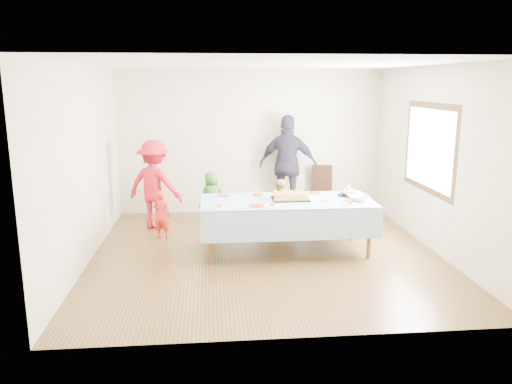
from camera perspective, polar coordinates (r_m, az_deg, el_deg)
ground at (r=7.39m, az=1.10°, el=-7.01°), size 5.00×5.00×0.00m
room_walls at (r=7.01m, az=1.59°, el=6.79°), size 5.04×5.04×2.72m
party_table at (r=7.30m, az=3.54°, el=-1.35°), size 2.50×1.10×0.78m
birthday_cake at (r=7.32m, az=3.92°, el=-0.50°), size 0.54×0.41×0.09m
rolls_tray at (r=7.67m, az=10.55°, el=-0.13°), size 0.32×0.32×0.10m
punch_bowl at (r=7.38m, az=11.64°, el=-0.68°), size 0.31×0.31×0.08m
party_hat at (r=7.93m, az=10.49°, el=0.59°), size 0.10×0.10×0.17m
fork_pile at (r=7.26m, az=7.97°, el=-0.79°), size 0.24×0.18×0.07m
plate_red_far_a at (r=7.55m, az=-3.80°, el=-0.41°), size 0.18×0.18×0.01m
plate_red_far_b at (r=7.58m, az=0.18°, el=-0.32°), size 0.16×0.16×0.01m
plate_red_far_c at (r=7.67m, az=3.91°, el=-0.20°), size 0.16×0.16×0.01m
plate_red_far_d at (r=7.77m, az=6.74°, el=-0.09°), size 0.17×0.17×0.01m
plate_red_near at (r=6.91m, az=0.04°, el=-1.59°), size 0.20×0.20×0.01m
plate_white_left at (r=6.82m, az=-4.23°, el=-1.81°), size 0.20×0.20×0.01m
plate_white_mid at (r=6.88m, az=1.89°, el=-1.66°), size 0.23×0.23×0.01m
plate_white_right at (r=7.12m, az=10.66°, el=-1.38°), size 0.21×0.21×0.01m
dining_chair at (r=9.58m, az=7.49°, el=0.59°), size 0.48×0.48×0.92m
toddler_left at (r=8.13m, az=-10.70°, el=-2.53°), size 0.33×0.28×0.78m
toddler_mid at (r=8.86m, az=-5.06°, el=-0.61°), size 0.54×0.45×0.94m
toddler_right at (r=8.35m, az=2.67°, el=-1.54°), size 0.46×0.37×0.89m
adult_left at (r=8.63m, az=-11.52°, el=0.80°), size 1.12×0.91×1.52m
adult_right at (r=9.36m, az=3.69°, el=3.06°), size 1.19×0.79×1.88m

